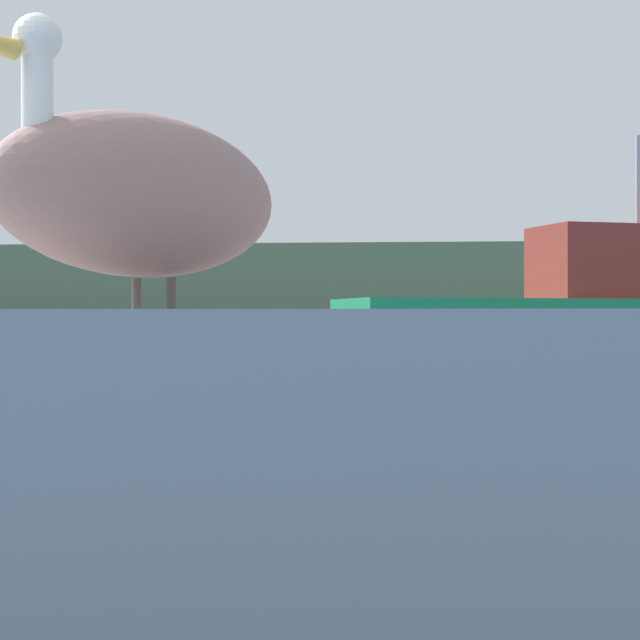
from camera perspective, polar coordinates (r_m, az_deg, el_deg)
The scene contains 5 objects.
hillside_backdrop at distance 66.58m, azimuth 3.20°, elevation 1.49°, with size 140.00×10.35×5.09m, color #6B7A51.
pier_dock at distance 3.54m, azimuth -9.13°, elevation -6.64°, with size 3.96×2.36×0.86m, color #989898.
pelican at distance 3.53m, azimuth -9.27°, elevation 6.42°, with size 1.02×1.27×0.85m.
fishing_boat_green at distance 22.96m, azimuth 11.45°, elevation 0.15°, with size 8.21×5.18×4.64m.
mooring_buoy at distance 15.18m, azimuth 6.85°, elevation -1.93°, with size 0.65×0.65×0.65m, color #E54C19.
Camera 1 is at (2.32, -3.00, 0.84)m, focal length 62.91 mm.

